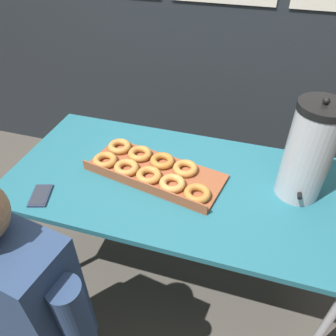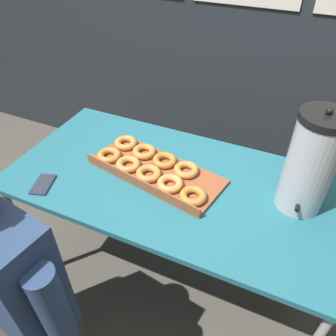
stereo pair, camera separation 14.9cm
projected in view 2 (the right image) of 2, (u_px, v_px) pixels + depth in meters
name	position (u px, v px, depth m)	size (l,w,h in m)	color
ground_plane	(172.00, 271.00, 2.00)	(12.00, 12.00, 0.00)	#4C473F
folding_table	(174.00, 186.00, 1.55)	(1.55, 0.78, 0.75)	#236675
donut_box	(153.00, 168.00, 1.55)	(0.68, 0.39, 0.05)	brown
coffee_urn	(311.00, 163.00, 1.26)	(0.19, 0.22, 0.46)	#B7B7BC
cell_phone	(43.00, 184.00, 1.49)	(0.11, 0.15, 0.01)	#2D334C
person_seated	(17.00, 296.00, 1.27)	(0.61, 0.30, 1.21)	#33332D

